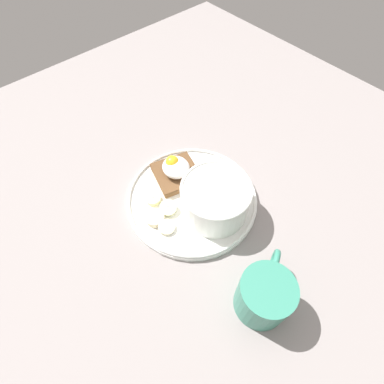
{
  "coord_description": "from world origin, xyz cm",
  "views": [
    {
      "loc": [
        -23.88,
        21.1,
        51.39
      ],
      "look_at": [
        0.0,
        0.0,
        5.0
      ],
      "focal_mm": 28.0,
      "sensor_mm": 36.0,
      "label": 1
    }
  ],
  "objects_px": {
    "banana_slice_left": "(167,227)",
    "banana_slice_right": "(155,218)",
    "banana_slice_back": "(153,199)",
    "coffee_mug": "(264,295)",
    "oatmeal_bowl": "(215,199)",
    "poached_egg": "(175,166)",
    "toast_slice": "(176,174)",
    "banana_slice_front": "(168,208)"
  },
  "relations": [
    {
      "from": "toast_slice",
      "to": "coffee_mug",
      "type": "relative_size",
      "value": 0.95
    },
    {
      "from": "toast_slice",
      "to": "banana_slice_right",
      "type": "distance_m",
      "value": 0.11
    },
    {
      "from": "poached_egg",
      "to": "banana_slice_back",
      "type": "xyz_separation_m",
      "value": [
        -0.02,
        0.07,
        -0.03
      ]
    },
    {
      "from": "banana_slice_left",
      "to": "banana_slice_right",
      "type": "distance_m",
      "value": 0.03
    },
    {
      "from": "poached_egg",
      "to": "banana_slice_left",
      "type": "distance_m",
      "value": 0.12
    },
    {
      "from": "poached_egg",
      "to": "banana_slice_left",
      "type": "relative_size",
      "value": 1.38
    },
    {
      "from": "banana_slice_right",
      "to": "poached_egg",
      "type": "bearing_deg",
      "value": -60.66
    },
    {
      "from": "poached_egg",
      "to": "coffee_mug",
      "type": "distance_m",
      "value": 0.28
    },
    {
      "from": "coffee_mug",
      "to": "banana_slice_back",
      "type": "bearing_deg",
      "value": 2.6
    },
    {
      "from": "toast_slice",
      "to": "banana_slice_right",
      "type": "bearing_deg",
      "value": 118.49
    },
    {
      "from": "oatmeal_bowl",
      "to": "banana_slice_left",
      "type": "height_order",
      "value": "oatmeal_bowl"
    },
    {
      "from": "banana_slice_left",
      "to": "banana_slice_back",
      "type": "distance_m",
      "value": 0.07
    },
    {
      "from": "toast_slice",
      "to": "coffee_mug",
      "type": "bearing_deg",
      "value": 167.99
    },
    {
      "from": "banana_slice_left",
      "to": "coffee_mug",
      "type": "height_order",
      "value": "coffee_mug"
    },
    {
      "from": "oatmeal_bowl",
      "to": "banana_slice_front",
      "type": "bearing_deg",
      "value": 50.38
    },
    {
      "from": "oatmeal_bowl",
      "to": "banana_slice_left",
      "type": "relative_size",
      "value": 3.12
    },
    {
      "from": "toast_slice",
      "to": "banana_slice_right",
      "type": "xyz_separation_m",
      "value": [
        -0.05,
        0.09,
        -0.0
      ]
    },
    {
      "from": "oatmeal_bowl",
      "to": "banana_slice_left",
      "type": "bearing_deg",
      "value": 73.92
    },
    {
      "from": "poached_egg",
      "to": "banana_slice_right",
      "type": "height_order",
      "value": "poached_egg"
    },
    {
      "from": "coffee_mug",
      "to": "poached_egg",
      "type": "bearing_deg",
      "value": -11.9
    },
    {
      "from": "toast_slice",
      "to": "banana_slice_back",
      "type": "height_order",
      "value": "toast_slice"
    },
    {
      "from": "toast_slice",
      "to": "poached_egg",
      "type": "xyz_separation_m",
      "value": [
        0.0,
        0.0,
        0.02
      ]
    },
    {
      "from": "poached_egg",
      "to": "banana_slice_left",
      "type": "height_order",
      "value": "poached_egg"
    },
    {
      "from": "poached_egg",
      "to": "banana_slice_left",
      "type": "bearing_deg",
      "value": 132.34
    },
    {
      "from": "banana_slice_front",
      "to": "banana_slice_back",
      "type": "bearing_deg",
      "value": 12.12
    },
    {
      "from": "banana_slice_back",
      "to": "toast_slice",
      "type": "bearing_deg",
      "value": -77.44
    },
    {
      "from": "toast_slice",
      "to": "banana_slice_right",
      "type": "height_order",
      "value": "toast_slice"
    },
    {
      "from": "oatmeal_bowl",
      "to": "toast_slice",
      "type": "bearing_deg",
      "value": 1.92
    },
    {
      "from": "banana_slice_front",
      "to": "banana_slice_back",
      "type": "relative_size",
      "value": 1.13
    },
    {
      "from": "oatmeal_bowl",
      "to": "toast_slice",
      "type": "relative_size",
      "value": 1.22
    },
    {
      "from": "oatmeal_bowl",
      "to": "coffee_mug",
      "type": "height_order",
      "value": "coffee_mug"
    },
    {
      "from": "banana_slice_back",
      "to": "oatmeal_bowl",
      "type": "bearing_deg",
      "value": -140.78
    },
    {
      "from": "toast_slice",
      "to": "banana_slice_front",
      "type": "height_order",
      "value": "banana_slice_front"
    },
    {
      "from": "banana_slice_right",
      "to": "coffee_mug",
      "type": "xyz_separation_m",
      "value": [
        -0.23,
        -0.04,
        0.03
      ]
    },
    {
      "from": "banana_slice_back",
      "to": "coffee_mug",
      "type": "height_order",
      "value": "coffee_mug"
    },
    {
      "from": "coffee_mug",
      "to": "banana_slice_right",
      "type": "bearing_deg",
      "value": 8.84
    },
    {
      "from": "poached_egg",
      "to": "banana_slice_front",
      "type": "height_order",
      "value": "poached_egg"
    },
    {
      "from": "banana_slice_back",
      "to": "coffee_mug",
      "type": "xyz_separation_m",
      "value": [
        -0.26,
        -0.01,
        0.03
      ]
    },
    {
      "from": "banana_slice_front",
      "to": "banana_slice_right",
      "type": "distance_m",
      "value": 0.03
    },
    {
      "from": "oatmeal_bowl",
      "to": "toast_slice",
      "type": "height_order",
      "value": "oatmeal_bowl"
    },
    {
      "from": "banana_slice_front",
      "to": "banana_slice_back",
      "type": "xyz_separation_m",
      "value": [
        0.04,
        0.01,
        -0.0
      ]
    },
    {
      "from": "toast_slice",
      "to": "banana_slice_back",
      "type": "xyz_separation_m",
      "value": [
        -0.02,
        0.07,
        -0.0
      ]
    }
  ]
}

